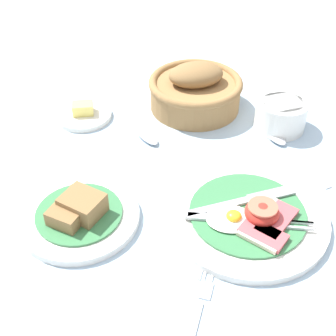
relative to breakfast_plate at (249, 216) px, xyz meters
name	(u,v)px	position (x,y,z in m)	size (l,w,h in m)	color
ground_plane	(207,226)	(-0.06, -0.02, -0.01)	(3.00, 3.00, 0.00)	#A3BCD1
breakfast_plate	(249,216)	(0.00, 0.00, 0.00)	(0.25, 0.25, 0.04)	silver
bread_plate	(79,214)	(-0.26, -0.02, 0.00)	(0.18, 0.18, 0.05)	silver
sugar_cup	(281,114)	(0.07, 0.26, 0.02)	(0.10, 0.10, 0.06)	white
bread_basket	(195,90)	(-0.09, 0.32, 0.03)	(0.19, 0.19, 0.10)	olive
butter_dish	(84,114)	(-0.31, 0.26, 0.00)	(0.11, 0.11, 0.03)	silver
teaspoon_by_saucer	(154,143)	(-0.16, 0.18, -0.01)	(0.13, 0.17, 0.01)	silver
teaspoon_near_cup	(282,143)	(0.07, 0.20, -0.01)	(0.11, 0.18, 0.01)	silver
fork_on_cloth	(196,313)	(-0.08, -0.17, -0.01)	(0.05, 0.18, 0.01)	silver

